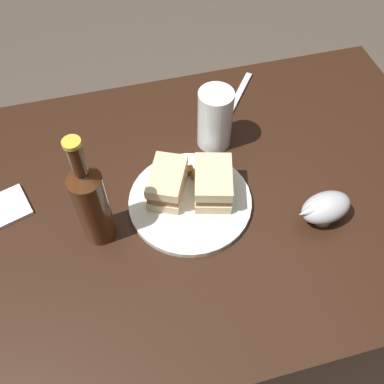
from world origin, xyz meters
The scene contains 13 objects.
ground_plane centered at (0.00, 0.00, 0.00)m, with size 6.00×6.00×0.00m, color #4C4238.
dining_table centered at (0.00, 0.00, 0.37)m, with size 1.24×0.81×0.74m, color black.
plate centered at (0.01, 0.02, 0.75)m, with size 0.27×0.27×0.01m, color silver.
sandwich_half_left centered at (-0.04, 0.01, 0.79)m, with size 0.11×0.13×0.07m.
sandwich_half_right centered at (0.05, -0.02, 0.79)m, with size 0.11×0.13×0.07m.
potato_wedge_front centered at (-0.03, -0.04, 0.76)m, with size 0.04×0.02×0.02m, color #B77F33.
potato_wedge_middle centered at (0.01, -0.06, 0.76)m, with size 0.04×0.02×0.02m, color #AD702D.
potato_wedge_back centered at (-0.03, -0.05, 0.76)m, with size 0.05×0.02×0.02m, color #B77F33.
pint_glass centered at (-0.09, -0.15, 0.81)m, with size 0.08×0.08×0.15m.
gravy_boat centered at (-0.25, 0.13, 0.78)m, with size 0.13×0.08×0.07m.
cider_bottle centered at (0.21, 0.04, 0.85)m, with size 0.07×0.07×0.28m.
napkin centered at (0.41, -0.07, 0.74)m, with size 0.11×0.09×0.01m, color white.
fork centered at (-0.20, -0.29, 0.74)m, with size 0.18×0.02×0.01m, color silver.
Camera 1 is at (0.14, 0.54, 1.53)m, focal length 40.57 mm.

